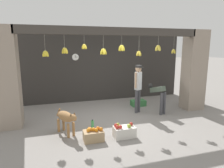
# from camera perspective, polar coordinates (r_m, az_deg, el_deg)

# --- Properties ---
(ground_plane) EXTENTS (60.00, 60.00, 0.00)m
(ground_plane) POSITION_cam_1_polar(r_m,az_deg,el_deg) (6.60, 0.92, -10.06)
(ground_plane) COLOR gray
(shop_back_wall) EXTENTS (7.59, 0.12, 2.91)m
(shop_back_wall) POSITION_cam_1_polar(r_m,az_deg,el_deg) (8.62, -4.06, 4.85)
(shop_back_wall) COLOR #2D2B28
(shop_back_wall) RESTS_ON ground_plane
(shop_pillar_left) EXTENTS (0.70, 0.60, 2.91)m
(shop_pillar_left) POSITION_cam_1_polar(r_m,az_deg,el_deg) (6.37, -28.07, 1.45)
(shop_pillar_left) COLOR gray
(shop_pillar_left) RESTS_ON ground_plane
(shop_pillar_right) EXTENTS (0.70, 0.60, 2.91)m
(shop_pillar_right) POSITION_cam_1_polar(r_m,az_deg,el_deg) (8.00, 22.34, 3.59)
(shop_pillar_right) COLOR gray
(shop_pillar_right) RESTS_ON ground_plane
(storefront_awning) EXTENTS (5.69, 0.28, 0.90)m
(storefront_awning) POSITION_cam_1_polar(r_m,az_deg,el_deg) (6.28, 0.41, 14.35)
(storefront_awning) COLOR #3D3833
(dog) EXTENTS (0.57, 0.90, 0.69)m
(dog) POSITION_cam_1_polar(r_m,az_deg,el_deg) (5.53, -12.94, -9.37)
(dog) COLOR #9E7042
(dog) RESTS_ON ground_plane
(shopkeeper) EXTENTS (0.31, 0.31, 1.70)m
(shopkeeper) POSITION_cam_1_polar(r_m,az_deg,el_deg) (7.05, 7.45, -0.24)
(shopkeeper) COLOR #424247
(shopkeeper) RESTS_ON ground_plane
(worker_stooping) EXTENTS (0.42, 0.76, 1.01)m
(worker_stooping) POSITION_cam_1_polar(r_m,az_deg,el_deg) (7.21, 13.16, -2.95)
(worker_stooping) COLOR #424247
(worker_stooping) RESTS_ON ground_plane
(fruit_crate_oranges) EXTENTS (0.50, 0.34, 0.35)m
(fruit_crate_oranges) POSITION_cam_1_polar(r_m,az_deg,el_deg) (5.20, -5.31, -14.29)
(fruit_crate_oranges) COLOR tan
(fruit_crate_oranges) RESTS_ON ground_plane
(fruit_crate_apples) EXTENTS (0.56, 0.34, 0.37)m
(fruit_crate_apples) POSITION_cam_1_polar(r_m,az_deg,el_deg) (5.37, 3.50, -13.33)
(fruit_crate_apples) COLOR silver
(fruit_crate_apples) RESTS_ON ground_plane
(produce_box_green) EXTENTS (0.56, 0.36, 0.22)m
(produce_box_green) POSITION_cam_1_polar(r_m,az_deg,el_deg) (8.06, 7.49, -5.38)
(produce_box_green) COLOR #387A42
(produce_box_green) RESTS_ON ground_plane
(water_bottle) EXTENTS (0.08, 0.08, 0.30)m
(water_bottle) POSITION_cam_1_polar(r_m,az_deg,el_deg) (5.84, -5.58, -11.52)
(water_bottle) COLOR #38934C
(water_bottle) RESTS_ON ground_plane
(wall_clock) EXTENTS (0.28, 0.03, 0.28)m
(wall_clock) POSITION_cam_1_polar(r_m,az_deg,el_deg) (8.35, -10.42, 7.58)
(wall_clock) COLOR black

